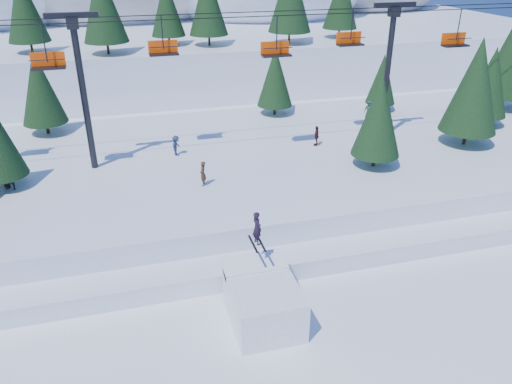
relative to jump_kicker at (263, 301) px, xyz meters
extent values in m
plane|color=white|center=(1.23, -2.43, -1.19)|extent=(160.00, 160.00, 0.00)
cube|color=white|center=(1.23, 15.57, 0.06)|extent=(70.00, 22.00, 2.50)
cube|color=white|center=(1.23, 5.57, -0.64)|extent=(70.00, 6.00, 1.10)
cube|color=white|center=(1.23, 65.57, 1.81)|extent=(110.00, 60.00, 6.00)
cylinder|color=black|center=(-6.21, 38.20, 5.44)|extent=(0.26, 0.26, 1.25)
cone|color=#1C3E1C|center=(-6.21, 38.20, 9.91)|extent=(4.66, 4.66, 7.70)
cylinder|color=black|center=(5.11, 40.37, 5.41)|extent=(0.26, 0.26, 1.19)
cone|color=#1C3E1C|center=(5.11, 40.37, 9.66)|extent=(4.43, 4.43, 7.33)
cylinder|color=black|center=(14.42, 39.16, 5.48)|extent=(0.26, 0.26, 1.34)
cylinder|color=black|center=(-14.13, 41.07, 5.39)|extent=(0.26, 0.26, 1.16)
cone|color=#1C3E1C|center=(-14.13, 41.07, 9.55)|extent=(4.32, 4.32, 7.15)
cylinder|color=black|center=(21.76, 41.35, 5.38)|extent=(0.26, 0.26, 1.14)
cylinder|color=black|center=(0.67, 41.77, 5.33)|extent=(0.26, 0.26, 1.05)
cone|color=#1C3E1C|center=(0.67, 41.77, 9.07)|extent=(3.88, 3.88, 6.42)
cube|color=white|center=(0.00, -0.13, -0.12)|extent=(3.17, 3.92, 2.15)
cube|color=white|center=(0.00, 1.56, 1.01)|extent=(3.17, 1.37, 0.76)
imported|color=black|center=(0.10, 1.47, 3.17)|extent=(0.54, 0.70, 1.70)
cube|color=black|center=(-0.10, 1.47, 2.31)|extent=(0.11, 1.65, 0.03)
cube|color=black|center=(0.30, 1.47, 2.31)|extent=(0.11, 1.65, 0.03)
cylinder|color=black|center=(-7.77, 15.57, 6.31)|extent=(0.44, 0.44, 10.00)
cube|color=black|center=(-7.77, 15.57, 11.41)|extent=(3.20, 0.35, 0.35)
cube|color=black|center=(-7.77, 15.57, 10.96)|extent=(0.70, 0.70, 0.70)
cylinder|color=black|center=(14.23, 15.57, 6.31)|extent=(0.44, 0.44, 10.00)
cube|color=black|center=(14.23, 15.57, 11.41)|extent=(3.20, 0.35, 0.35)
cube|color=black|center=(14.23, 15.57, 10.96)|extent=(0.70, 0.70, 0.70)
cylinder|color=black|center=(3.23, 14.37, 11.11)|extent=(46.00, 0.06, 0.06)
cylinder|color=black|center=(3.23, 16.77, 11.11)|extent=(46.00, 0.06, 0.06)
cylinder|color=black|center=(-9.46, 14.37, 10.01)|extent=(0.08, 0.08, 2.20)
cube|color=black|center=(-9.46, 14.37, 8.56)|extent=(2.00, 0.75, 0.12)
cube|color=#F34604|center=(-9.46, 14.75, 9.01)|extent=(2.00, 0.10, 0.85)
cylinder|color=black|center=(-9.46, 14.02, 9.11)|extent=(2.00, 0.06, 0.06)
cylinder|color=black|center=(-2.27, 16.77, 10.01)|extent=(0.08, 0.08, 2.20)
cube|color=black|center=(-2.27, 16.77, 8.56)|extent=(2.00, 0.75, 0.12)
cube|color=#F34604|center=(-2.27, 17.15, 9.01)|extent=(2.00, 0.10, 0.85)
cylinder|color=black|center=(-2.27, 16.42, 9.11)|extent=(2.00, 0.06, 0.06)
cylinder|color=black|center=(5.02, 14.37, 10.01)|extent=(0.08, 0.08, 2.20)
cube|color=black|center=(5.02, 14.37, 8.56)|extent=(2.00, 0.75, 0.12)
cube|color=#F34604|center=(5.02, 14.75, 9.01)|extent=(2.00, 0.10, 0.85)
cylinder|color=black|center=(5.02, 14.02, 9.11)|extent=(2.00, 0.06, 0.06)
cylinder|color=black|center=(11.56, 16.77, 10.01)|extent=(0.08, 0.08, 2.20)
cube|color=black|center=(11.56, 16.77, 8.56)|extent=(2.00, 0.75, 0.12)
cube|color=#F34604|center=(11.56, 17.15, 9.01)|extent=(2.00, 0.10, 0.85)
cylinder|color=black|center=(11.56, 16.42, 9.11)|extent=(2.00, 0.06, 0.06)
cylinder|color=black|center=(18.92, 14.37, 10.01)|extent=(0.08, 0.08, 2.20)
cube|color=black|center=(18.92, 14.37, 8.56)|extent=(2.00, 0.75, 0.12)
cube|color=#F34604|center=(18.92, 14.75, 9.01)|extent=(2.00, 0.10, 0.85)
cylinder|color=black|center=(18.92, 14.02, 9.11)|extent=(2.00, 0.06, 0.06)
cylinder|color=black|center=(19.93, 12.67, 1.88)|extent=(0.26, 0.26, 1.14)
cone|color=#1C3E1C|center=(19.93, 12.67, 5.95)|extent=(4.23, 4.23, 7.00)
cylinder|color=black|center=(24.29, 16.22, 1.77)|extent=(0.26, 0.26, 0.93)
cone|color=#1C3E1C|center=(24.29, 16.22, 5.08)|extent=(3.44, 3.44, 5.70)
cylinder|color=black|center=(29.35, 20.01, 1.94)|extent=(0.26, 0.26, 1.27)
cylinder|color=black|center=(17.79, 22.45, 1.67)|extent=(0.26, 0.26, 0.73)
cone|color=#1C3E1C|center=(17.79, 22.45, 4.28)|extent=(2.71, 2.71, 4.48)
cylinder|color=black|center=(-11.59, 23.90, 1.78)|extent=(0.26, 0.26, 0.95)
cone|color=#1C3E1C|center=(-11.59, 23.90, 5.17)|extent=(3.52, 3.52, 5.83)
cylinder|color=black|center=(7.97, 23.93, 1.74)|extent=(0.26, 0.26, 0.85)
cone|color=#1C3E1C|center=(7.97, 23.93, 4.79)|extent=(3.18, 3.18, 5.25)
cylinder|color=black|center=(-13.21, 13.82, 1.73)|extent=(0.26, 0.26, 0.84)
cylinder|color=black|center=(11.12, 10.63, 1.76)|extent=(0.26, 0.26, 0.90)
cone|color=#1C3E1C|center=(11.12, 10.63, 4.96)|extent=(3.33, 3.33, 5.51)
imported|color=#243F34|center=(15.64, 20.42, 2.11)|extent=(0.94, 0.88, 1.61)
imported|color=navy|center=(-1.97, 16.31, 2.06)|extent=(0.95, 1.12, 1.51)
imported|color=#432C18|center=(-0.96, 10.69, 2.13)|extent=(0.51, 0.67, 1.64)
imported|color=#262238|center=(-12.81, 13.24, 2.15)|extent=(1.03, 0.96, 1.69)
imported|color=#36171A|center=(8.72, 15.47, 2.09)|extent=(0.73, 0.99, 1.56)
cylinder|color=black|center=(5.86, 2.85, -0.74)|extent=(0.06, 0.06, 0.90)
cylinder|color=black|center=(8.66, 2.85, -0.74)|extent=(0.06, 0.06, 0.90)
cube|color=#F34604|center=(7.26, 2.85, -0.64)|extent=(2.80, 0.05, 0.55)
cylinder|color=black|center=(9.81, 4.68, -0.74)|extent=(0.06, 0.06, 0.90)
cylinder|color=black|center=(12.53, 4.02, -0.74)|extent=(0.06, 0.06, 0.90)
cube|color=#F34604|center=(11.17, 4.35, -0.64)|extent=(2.73, 0.70, 0.55)
camera|label=1|loc=(-5.37, -18.27, 15.25)|focal=35.00mm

